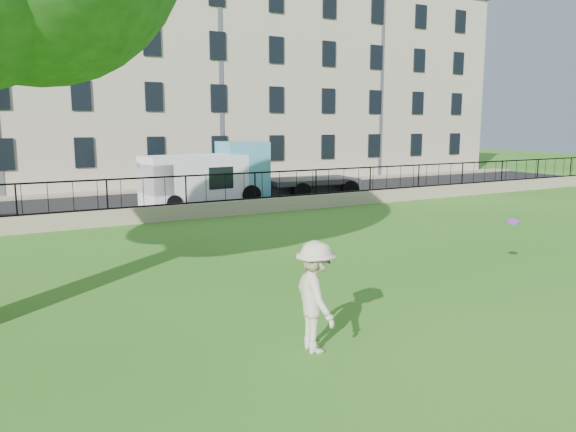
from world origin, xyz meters
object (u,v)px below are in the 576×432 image
man (316,297)px  white_van (203,180)px  blue_truck (288,170)px  frisbee (513,222)px

man → white_van: size_ratio=0.34×
man → white_van: white_van is taller
man → white_van: (4.50, 16.88, 0.23)m
blue_truck → frisbee: bearing=-94.3°
frisbee → white_van: bearing=97.4°
blue_truck → white_van: bearing=-175.1°
frisbee → white_van: size_ratio=0.05×
blue_truck → man: bearing=-113.1°
white_van → blue_truck: bearing=-4.1°
white_van → frisbee: bearing=-86.7°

